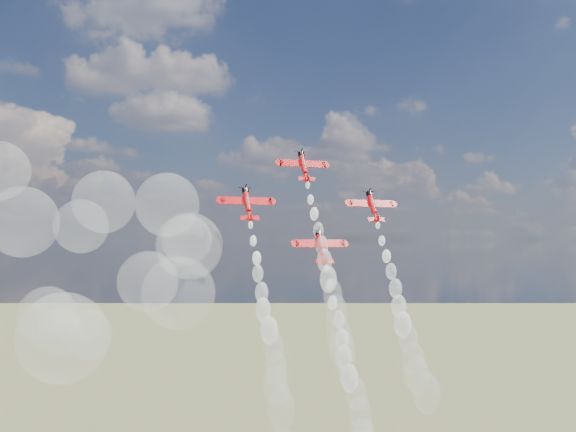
% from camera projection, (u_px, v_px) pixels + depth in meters
% --- Properties ---
extents(plane_lead, '(12.18, 6.41, 7.95)m').
position_uv_depth(plane_lead, '(304.00, 166.00, 163.46)').
color(plane_lead, red).
rests_on(plane_lead, ground).
extents(plane_left, '(12.18, 6.41, 7.95)m').
position_uv_depth(plane_left, '(247.00, 203.00, 152.58)').
color(plane_left, red).
rests_on(plane_left, ground).
extents(plane_right, '(12.18, 6.41, 7.95)m').
position_uv_depth(plane_right, '(372.00, 206.00, 163.55)').
color(plane_right, red).
rests_on(plane_right, ground).
extents(plane_slot, '(12.18, 6.41, 7.95)m').
position_uv_depth(plane_slot, '(321.00, 246.00, 152.68)').
color(plane_slot, red).
rests_on(plane_slot, ground).
extents(smoke_trail_lead, '(5.32, 23.43, 39.03)m').
position_uv_depth(smoke_trail_lead, '(335.00, 311.00, 144.70)').
color(smoke_trail_lead, white).
rests_on(smoke_trail_lead, plane_lead).
extents(smoke_trail_left, '(5.43, 22.90, 39.21)m').
position_uv_depth(smoke_trail_left, '(274.00, 365.00, 134.11)').
color(smoke_trail_left, white).
rests_on(smoke_trail_left, plane_left).
extents(smoke_trail_right, '(5.80, 23.39, 38.77)m').
position_uv_depth(smoke_trail_right, '(413.00, 355.00, 145.12)').
color(smoke_trail_right, white).
rests_on(smoke_trail_right, plane_right).
extents(smoke_trail_slot, '(5.58, 23.54, 38.69)m').
position_uv_depth(smoke_trail_slot, '(358.00, 414.00, 133.94)').
color(smoke_trail_slot, white).
rests_on(smoke_trail_slot, plane_slot).
extents(drifted_smoke_cloud, '(57.91, 34.19, 51.99)m').
position_uv_depth(drifted_smoke_cloud, '(111.00, 268.00, 154.49)').
color(drifted_smoke_cloud, white).
rests_on(drifted_smoke_cloud, ground).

